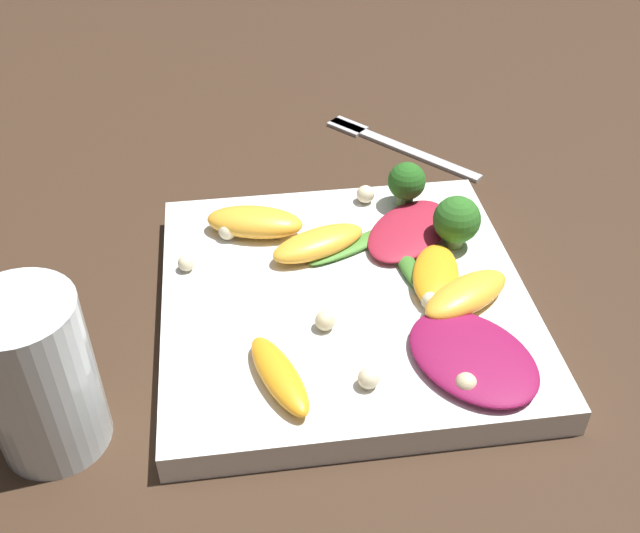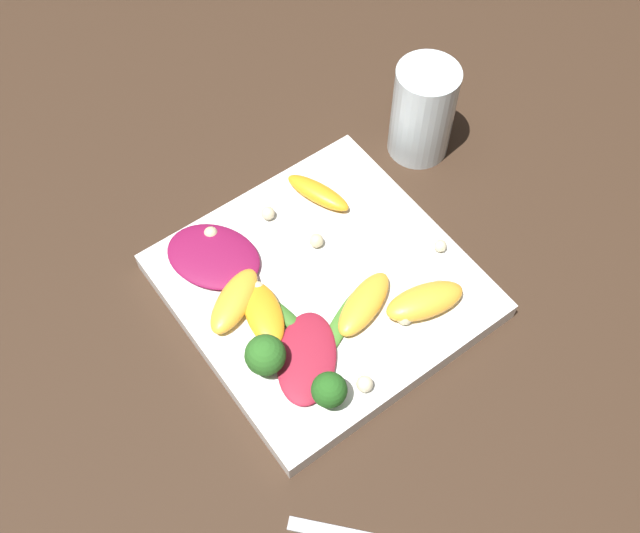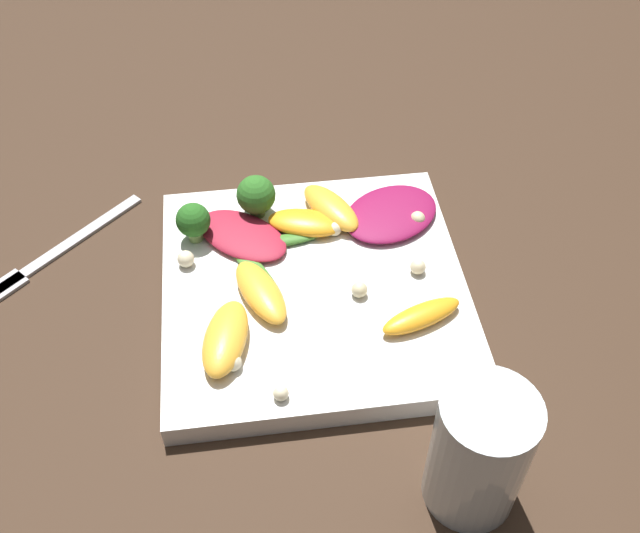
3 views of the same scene
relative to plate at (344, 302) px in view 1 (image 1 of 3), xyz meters
The scene contains 23 objects.
ground_plane 0.01m from the plate, ahead, with size 2.40×2.40×0.00m, color #382619.
plate is the anchor object (origin of this frame).
drinking_glass 0.22m from the plate, 65.93° to the right, with size 0.07×0.07×0.11m.
fork 0.25m from the plate, 161.39° to the left, with size 0.14×0.13×0.01m.
radicchio_leaf_0 0.11m from the plate, 40.98° to the left, with size 0.12×0.11×0.01m.
radicchio_leaf_1 0.09m from the plate, 134.04° to the left, with size 0.10×0.10×0.01m.
orange_segment_0 0.05m from the plate, 164.79° to the right, with size 0.06×0.08×0.02m.
orange_segment_1 0.09m from the plate, 72.33° to the left, with size 0.06×0.08×0.02m.
orange_segment_2 0.10m from the plate, 33.88° to the right, with size 0.08×0.04×0.02m.
orange_segment_3 0.07m from the plate, 89.44° to the left, with size 0.08×0.05×0.02m.
orange_segment_4 0.10m from the plate, 143.14° to the right, with size 0.05×0.08×0.02m.
broccoli_floret_0 0.11m from the plate, 114.57° to the left, with size 0.04×0.04×0.04m.
broccoli_floret_1 0.12m from the plate, 146.26° to the left, with size 0.03×0.03×0.04m.
arugula_sprig_0 0.06m from the plate, 157.96° to the left, with size 0.06×0.09×0.01m.
arugula_sprig_1 0.06m from the plate, 119.24° to the left, with size 0.08×0.02×0.01m.
macadamia_nut_0 0.12m from the plate, 29.51° to the left, with size 0.01×0.01×0.01m.
macadamia_nut_1 0.12m from the plate, 162.17° to the left, with size 0.02×0.02×0.02m.
macadamia_nut_2 0.09m from the plate, 156.29° to the right, with size 0.02×0.02×0.02m.
macadamia_nut_3 0.06m from the plate, 65.36° to the left, with size 0.01×0.01×0.01m.
macadamia_nut_4 0.09m from the plate, ahead, with size 0.01×0.01×0.01m.
macadamia_nut_5 0.04m from the plate, 28.36° to the right, with size 0.01×0.01×0.01m.
macadamia_nut_6 0.11m from the plate, 132.60° to the right, with size 0.01×0.01×0.01m.
macadamia_nut_7 0.12m from the plate, 109.36° to the right, with size 0.01×0.01×0.01m.
Camera 1 is at (0.40, -0.07, 0.38)m, focal length 42.00 mm.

